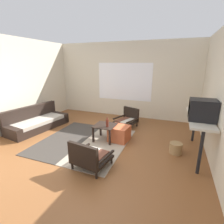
{
  "coord_description": "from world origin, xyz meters",
  "views": [
    {
      "loc": [
        1.85,
        -3.06,
        1.97
      ],
      "look_at": [
        0.32,
        0.92,
        0.73
      ],
      "focal_mm": 27.32,
      "sensor_mm": 36.0,
      "label": 1
    }
  ],
  "objects_px": {
    "console_shelf": "(199,121)",
    "crt_television": "(202,110)",
    "armchair_by_window": "(127,119)",
    "wicker_basket": "(176,148)",
    "clay_vase": "(199,108)",
    "couch": "(37,122)",
    "glass_bottle": "(107,123)",
    "armchair_striped_foreground": "(89,157)",
    "coffee_table": "(105,128)",
    "ottoman_orange": "(119,133)"
  },
  "relations": [
    {
      "from": "armchair_by_window",
      "to": "ottoman_orange",
      "type": "xyz_separation_m",
      "value": [
        0.1,
        -1.12,
        -0.05
      ]
    },
    {
      "from": "ottoman_orange",
      "to": "clay_vase",
      "type": "bearing_deg",
      "value": 6.06
    },
    {
      "from": "console_shelf",
      "to": "couch",
      "type": "bearing_deg",
      "value": -179.55
    },
    {
      "from": "ottoman_orange",
      "to": "crt_television",
      "type": "relative_size",
      "value": 1.0
    },
    {
      "from": "coffee_table",
      "to": "armchair_striped_foreground",
      "type": "xyz_separation_m",
      "value": [
        0.23,
        -1.27,
        -0.08
      ]
    },
    {
      "from": "couch",
      "to": "coffee_table",
      "type": "distance_m",
      "value": 2.31
    },
    {
      "from": "coffee_table",
      "to": "armchair_by_window",
      "type": "height_order",
      "value": "armchair_by_window"
    },
    {
      "from": "clay_vase",
      "to": "couch",
      "type": "bearing_deg",
      "value": -176.26
    },
    {
      "from": "crt_television",
      "to": "wicker_basket",
      "type": "distance_m",
      "value": 1.06
    },
    {
      "from": "ottoman_orange",
      "to": "glass_bottle",
      "type": "xyz_separation_m",
      "value": [
        -0.26,
        -0.21,
        0.33
      ]
    },
    {
      "from": "console_shelf",
      "to": "crt_television",
      "type": "xyz_separation_m",
      "value": [
        -0.0,
        -0.25,
        0.3
      ]
    },
    {
      "from": "armchair_by_window",
      "to": "wicker_basket",
      "type": "relative_size",
      "value": 2.84
    },
    {
      "from": "ottoman_orange",
      "to": "glass_bottle",
      "type": "height_order",
      "value": "glass_bottle"
    },
    {
      "from": "coffee_table",
      "to": "armchair_striped_foreground",
      "type": "relative_size",
      "value": 0.73
    },
    {
      "from": "armchair_by_window",
      "to": "crt_television",
      "type": "height_order",
      "value": "crt_television"
    },
    {
      "from": "console_shelf",
      "to": "armchair_by_window",
      "type": "bearing_deg",
      "value": 148.08
    },
    {
      "from": "coffee_table",
      "to": "crt_television",
      "type": "bearing_deg",
      "value": -5.18
    },
    {
      "from": "wicker_basket",
      "to": "crt_television",
      "type": "bearing_deg",
      "value": -21.27
    },
    {
      "from": "couch",
      "to": "armchair_striped_foreground",
      "type": "bearing_deg",
      "value": -26.88
    },
    {
      "from": "coffee_table",
      "to": "console_shelf",
      "type": "bearing_deg",
      "value": 1.46
    },
    {
      "from": "armchair_by_window",
      "to": "armchair_striped_foreground",
      "type": "height_order",
      "value": "armchair_striped_foreground"
    },
    {
      "from": "armchair_by_window",
      "to": "wicker_basket",
      "type": "distance_m",
      "value": 1.97
    },
    {
      "from": "ottoman_orange",
      "to": "clay_vase",
      "type": "height_order",
      "value": "clay_vase"
    },
    {
      "from": "armchair_striped_foreground",
      "to": "couch",
      "type": "bearing_deg",
      "value": 153.12
    },
    {
      "from": "armchair_striped_foreground",
      "to": "wicker_basket",
      "type": "relative_size",
      "value": 2.64
    },
    {
      "from": "armchair_striped_foreground",
      "to": "crt_television",
      "type": "height_order",
      "value": "crt_television"
    },
    {
      "from": "armchair_striped_foreground",
      "to": "glass_bottle",
      "type": "bearing_deg",
      "value": 96.07
    },
    {
      "from": "armchair_by_window",
      "to": "glass_bottle",
      "type": "distance_m",
      "value": 1.36
    },
    {
      "from": "console_shelf",
      "to": "ottoman_orange",
      "type": "bearing_deg",
      "value": 177.88
    },
    {
      "from": "ottoman_orange",
      "to": "crt_television",
      "type": "bearing_deg",
      "value": -10.02
    },
    {
      "from": "couch",
      "to": "console_shelf",
      "type": "bearing_deg",
      "value": 0.45
    },
    {
      "from": "console_shelf",
      "to": "clay_vase",
      "type": "relative_size",
      "value": 5.03
    },
    {
      "from": "clay_vase",
      "to": "wicker_basket",
      "type": "relative_size",
      "value": 1.15
    },
    {
      "from": "ottoman_orange",
      "to": "couch",
      "type": "bearing_deg",
      "value": -177.82
    },
    {
      "from": "ottoman_orange",
      "to": "clay_vase",
      "type": "xyz_separation_m",
      "value": [
        1.79,
        0.19,
        0.8
      ]
    },
    {
      "from": "coffee_table",
      "to": "crt_television",
      "type": "relative_size",
      "value": 1.11
    },
    {
      "from": "crt_television",
      "to": "clay_vase",
      "type": "height_order",
      "value": "crt_television"
    },
    {
      "from": "glass_bottle",
      "to": "wicker_basket",
      "type": "bearing_deg",
      "value": 1.51
    },
    {
      "from": "clay_vase",
      "to": "armchair_by_window",
      "type": "bearing_deg",
      "value": 154.01
    },
    {
      "from": "armchair_striped_foreground",
      "to": "clay_vase",
      "type": "xyz_separation_m",
      "value": [
        1.92,
        1.58,
        0.74
      ]
    },
    {
      "from": "console_shelf",
      "to": "clay_vase",
      "type": "height_order",
      "value": "clay_vase"
    },
    {
      "from": "couch",
      "to": "clay_vase",
      "type": "xyz_separation_m",
      "value": [
        4.46,
        0.29,
        0.79
      ]
    },
    {
      "from": "console_shelf",
      "to": "crt_television",
      "type": "height_order",
      "value": "crt_television"
    },
    {
      "from": "console_shelf",
      "to": "coffee_table",
      "type": "bearing_deg",
      "value": -178.54
    },
    {
      "from": "couch",
      "to": "armchair_by_window",
      "type": "distance_m",
      "value": 2.84
    },
    {
      "from": "coffee_table",
      "to": "glass_bottle",
      "type": "xyz_separation_m",
      "value": [
        0.1,
        -0.09,
        0.19
      ]
    },
    {
      "from": "armchair_by_window",
      "to": "clay_vase",
      "type": "distance_m",
      "value": 2.24
    },
    {
      "from": "armchair_by_window",
      "to": "clay_vase",
      "type": "relative_size",
      "value": 2.48
    },
    {
      "from": "console_shelf",
      "to": "crt_television",
      "type": "bearing_deg",
      "value": -90.72
    },
    {
      "from": "crt_television",
      "to": "clay_vase",
      "type": "xyz_separation_m",
      "value": [
        0.0,
        0.51,
        -0.1
      ]
    }
  ]
}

